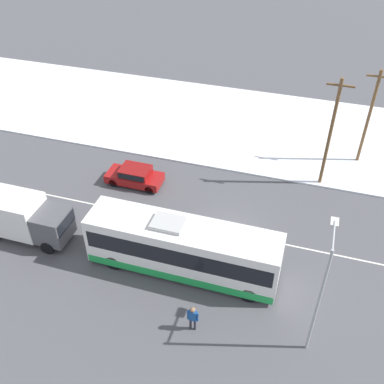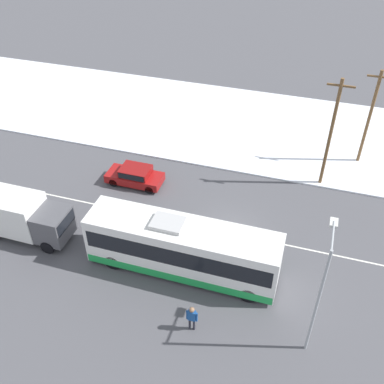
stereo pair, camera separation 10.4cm
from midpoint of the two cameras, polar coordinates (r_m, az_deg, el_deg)
The scene contains 10 objects.
ground_plane at distance 29.50m, azimuth 4.63°, elevation -5.17°, with size 120.00×120.00×0.00m, color #4C4C51.
snow_lot at distance 40.57m, azimuth 9.27°, elevation 7.92°, with size 80.00×14.26×0.12m.
lane_marking_center at distance 29.50m, azimuth 4.63°, elevation -5.16°, with size 60.00×0.12×0.00m.
city_bus at distance 25.93m, azimuth -1.29°, elevation -7.15°, with size 11.17×2.57×3.59m.
box_truck at distance 30.23m, azimuth -21.15°, elevation -2.76°, with size 6.34×2.30×2.97m.
sedan_car at distance 33.29m, azimuth -7.35°, elevation 2.13°, with size 4.14×1.80×1.40m.
pedestrian_at_stop at distance 23.75m, azimuth -0.04°, elevation -15.50°, with size 0.62×0.27×1.72m.
streetlamp at distance 21.51m, azimuth 16.10°, elevation -11.02°, with size 0.36×2.38×6.98m.
utility_pole_roadside at distance 32.50m, azimuth 17.08°, elevation 7.23°, with size 1.80×0.24×8.33m.
utility_pole_snowlot at distance 36.26m, azimuth 21.48°, elevation 8.93°, with size 1.80×0.24×7.64m.
Camera 1 is at (4.00, -21.13, 20.20)m, focal length 42.00 mm.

